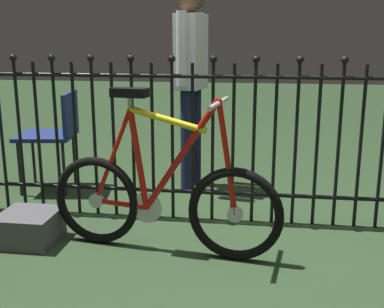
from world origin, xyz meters
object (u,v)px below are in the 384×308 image
chair_navy (55,130)px  person_visitor (191,70)px  display_crate (29,227)px  bicycle (163,198)px

chair_navy → person_visitor: 1.16m
person_visitor → display_crate: bearing=-123.8°
chair_navy → display_crate: bearing=-76.8°
display_crate → bicycle: bearing=-0.8°
person_visitor → chair_navy: bearing=-169.0°
chair_navy → person_visitor: person_visitor is taller
chair_navy → bicycle: bearing=-44.1°
chair_navy → person_visitor: bearing=11.0°
chair_navy → person_visitor: (1.05, 0.20, 0.46)m
display_crate → chair_navy: bearing=103.2°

